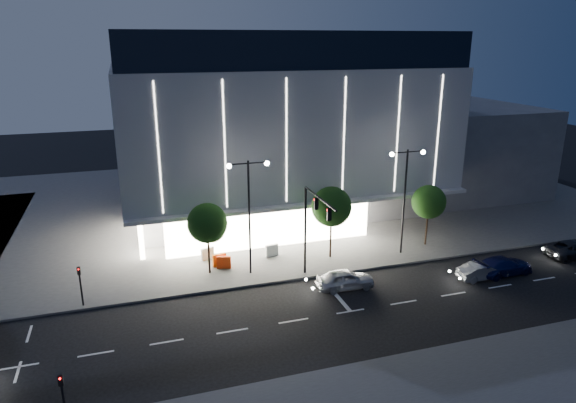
# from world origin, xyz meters

# --- Properties ---
(ground) EXTENTS (160.00, 160.00, 0.00)m
(ground) POSITION_xyz_m (0.00, 0.00, 0.00)
(ground) COLOR black
(ground) RESTS_ON ground
(sidewalk_museum) EXTENTS (70.00, 40.00, 0.15)m
(sidewalk_museum) POSITION_xyz_m (5.00, 24.00, 0.07)
(sidewalk_museum) COLOR #474747
(sidewalk_museum) RESTS_ON ground
(sidewalk_near) EXTENTS (70.00, 10.00, 0.15)m
(sidewalk_near) POSITION_xyz_m (5.00, -12.00, 0.07)
(sidewalk_near) COLOR #474747
(sidewalk_near) RESTS_ON ground
(museum) EXTENTS (30.00, 25.80, 18.00)m
(museum) POSITION_xyz_m (2.98, 22.31, 9.27)
(museum) COLOR #4C4C51
(museum) RESTS_ON ground
(annex_building) EXTENTS (16.00, 20.00, 10.00)m
(annex_building) POSITION_xyz_m (26.00, 24.00, 5.00)
(annex_building) COLOR #4C4C51
(annex_building) RESTS_ON ground
(traffic_mast) EXTENTS (0.33, 5.89, 7.07)m
(traffic_mast) POSITION_xyz_m (1.00, 3.34, 5.03)
(traffic_mast) COLOR black
(traffic_mast) RESTS_ON ground
(street_lamp_west) EXTENTS (3.16, 0.36, 9.00)m
(street_lamp_west) POSITION_xyz_m (-3.00, 6.00, 5.96)
(street_lamp_west) COLOR black
(street_lamp_west) RESTS_ON ground
(street_lamp_east) EXTENTS (3.16, 0.36, 9.00)m
(street_lamp_east) POSITION_xyz_m (10.00, 6.00, 5.96)
(street_lamp_east) COLOR black
(street_lamp_east) RESTS_ON ground
(ped_signal_far) EXTENTS (0.22, 0.24, 3.00)m
(ped_signal_far) POSITION_xyz_m (-15.00, 4.50, 1.89)
(ped_signal_far) COLOR black
(ped_signal_far) RESTS_ON ground
(ped_signal_near) EXTENTS (0.22, 0.24, 3.00)m
(ped_signal_near) POSITION_xyz_m (-15.00, -7.50, 1.89)
(ped_signal_near) COLOR black
(ped_signal_near) RESTS_ON ground
(tree_left) EXTENTS (3.02, 3.02, 5.72)m
(tree_left) POSITION_xyz_m (-5.97, 7.02, 4.03)
(tree_left) COLOR black
(tree_left) RESTS_ON ground
(tree_mid) EXTENTS (3.25, 3.25, 6.15)m
(tree_mid) POSITION_xyz_m (4.03, 7.02, 4.33)
(tree_mid) COLOR black
(tree_mid) RESTS_ON ground
(tree_right) EXTENTS (2.91, 2.91, 5.51)m
(tree_right) POSITION_xyz_m (13.03, 7.02, 3.88)
(tree_right) COLOR black
(tree_right) RESTS_ON ground
(car_lead) EXTENTS (4.32, 1.93, 1.44)m
(car_lead) POSITION_xyz_m (3.00, 1.68, 0.72)
(car_lead) COLOR #B2B4BA
(car_lead) RESTS_ON ground
(car_second) EXTENTS (3.85, 1.39, 1.26)m
(car_second) POSITION_xyz_m (13.48, -0.02, 0.63)
(car_second) COLOR #98999F
(car_second) RESTS_ON ground
(car_third) EXTENTS (4.91, 2.24, 1.39)m
(car_third) POSITION_xyz_m (15.58, 0.20, 0.70)
(car_third) COLOR #14184E
(car_third) RESTS_ON ground
(car_fourth) EXTENTS (5.01, 2.49, 1.36)m
(car_fourth) POSITION_xyz_m (23.52, 1.21, 0.68)
(car_fourth) COLOR #292A2E
(car_fourth) RESTS_ON ground
(barrier_a) EXTENTS (1.13, 0.43, 1.00)m
(barrier_a) POSITION_xyz_m (-5.04, 8.02, 0.65)
(barrier_a) COLOR #F35D0D
(barrier_a) RESTS_ON sidewalk_museum
(barrier_b) EXTENTS (1.12, 0.60, 1.00)m
(barrier_b) POSITION_xyz_m (-5.74, 9.59, 0.65)
(barrier_b) COLOR silver
(barrier_b) RESTS_ON sidewalk_museum
(barrier_c) EXTENTS (1.13, 0.52, 1.00)m
(barrier_c) POSITION_xyz_m (-4.80, 7.44, 0.65)
(barrier_c) COLOR #FF3D0E
(barrier_c) RESTS_ON sidewalk_museum
(barrier_d) EXTENTS (1.13, 0.45, 1.00)m
(barrier_d) POSITION_xyz_m (-0.56, 8.63, 0.65)
(barrier_d) COLOR silver
(barrier_d) RESTS_ON sidewalk_museum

